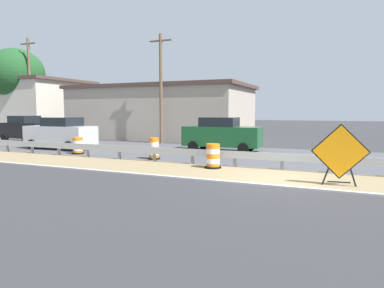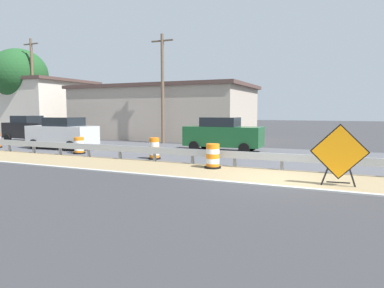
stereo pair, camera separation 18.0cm
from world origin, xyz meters
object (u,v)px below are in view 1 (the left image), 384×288
Objects in this scene: utility_pole_near at (161,87)px; car_trailing_far_lane at (61,133)px; car_mid_far_lane at (26,129)px; traffic_barrel_close at (154,149)px; utility_pole_mid at (30,86)px; traffic_barrel_mid at (78,146)px; car_trailing_near_lane at (222,134)px; warning_sign_diamond at (340,154)px; traffic_barrel_nearest at (213,157)px.

car_trailing_far_lane is at bearing 145.83° from utility_pole_near.
traffic_barrel_close is at bearing -16.07° from car_mid_far_lane.
traffic_barrel_close is 0.12× the size of utility_pole_mid.
car_mid_far_lane is 7.03m from car_trailing_far_lane.
car_mid_far_lane is at bearing 64.32° from traffic_barrel_mid.
utility_pole_near reaches higher than car_trailing_near_lane.
car_trailing_far_lane is at bearing -163.64° from car_trailing_near_lane.
car_mid_far_lane is at bearing 72.17° from traffic_barrel_close.
warning_sign_diamond is 2.14× the size of traffic_barrel_mid.
traffic_barrel_mid is (3.23, 13.86, -0.64)m from warning_sign_diamond.
traffic_barrel_close is 9.41m from utility_pole_near.
traffic_barrel_nearest is 0.96× the size of traffic_barrel_close.
car_mid_far_lane is at bearing 71.61° from traffic_barrel_nearest.
traffic_barrel_close is (1.39, 3.71, 0.02)m from traffic_barrel_nearest.
warning_sign_diamond reaches higher than traffic_barrel_nearest.
utility_pole_near is at bearing -137.96° from warning_sign_diamond.
traffic_barrel_nearest is at bearing -16.63° from car_mid_far_lane.
utility_pole_mid reaches higher than traffic_barrel_nearest.
car_mid_far_lane is at bearing 179.98° from car_trailing_near_lane.
car_trailing_near_lane is 0.51× the size of utility_pole_mid.
utility_pole_near is at bearing -9.88° from traffic_barrel_mid.
utility_pole_mid is at bearing 64.40° from traffic_barrel_close.
car_trailing_near_lane is at bearing 15.25° from traffic_barrel_nearest.
car_trailing_near_lane is at bearing -146.53° from warning_sign_diamond.
car_trailing_far_lane is 7.96m from utility_pole_near.
car_trailing_far_lane reaches higher than traffic_barrel_close.
car_trailing_far_lane is at bearing 74.92° from traffic_barrel_nearest.
car_trailing_near_lane is 21.28m from utility_pole_mid.
traffic_barrel_nearest is 1.10× the size of traffic_barrel_mid.
car_trailing_near_lane is (7.81, 6.70, -0.04)m from warning_sign_diamond.
car_trailing_near_lane is at bearing -101.30° from utility_pole_mid.
car_trailing_far_lane is (1.55, 2.77, 0.60)m from traffic_barrel_mid.
traffic_barrel_mid is 3.23m from car_trailing_far_lane.
utility_pole_mid is at bearing 168.12° from car_trailing_near_lane.
warning_sign_diamond is 0.49× the size of car_mid_far_lane.
car_mid_far_lane is 0.52× the size of utility_pole_near.
car_trailing_near_lane reaches higher than traffic_barrel_mid.
traffic_barrel_mid is 0.21× the size of car_trailing_far_lane.
utility_pole_mid reaches higher than car_trailing_far_lane.
utility_pole_near reaches higher than warning_sign_diamond.
utility_pole_near is (6.03, -4.09, 3.20)m from car_trailing_far_lane.
traffic_barrel_close reaches higher than traffic_barrel_nearest.
traffic_barrel_mid is 0.12× the size of utility_pole_near.
car_trailing_far_lane is (-3.02, 9.92, -0.01)m from car_trailing_near_lane.
traffic_barrel_nearest is 0.22× the size of car_trailing_near_lane.
traffic_barrel_mid is at bearing -23.92° from car_mid_far_lane.
traffic_barrel_close is at bearing 166.78° from car_trailing_far_lane.
traffic_barrel_mid is at bearing -122.97° from utility_pole_mid.
utility_pole_near is (7.58, -1.32, 3.80)m from traffic_barrel_mid.
warning_sign_diamond is 5.33m from traffic_barrel_nearest.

